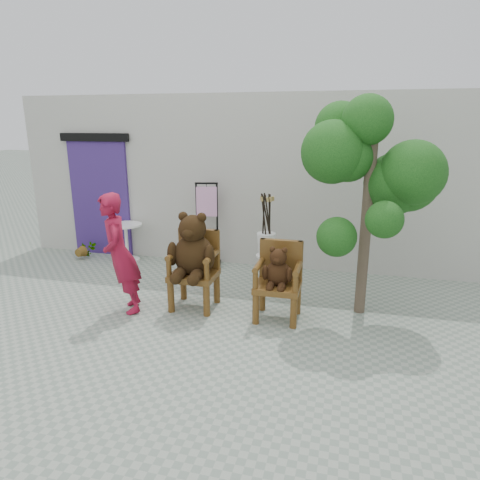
% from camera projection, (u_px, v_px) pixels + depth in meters
% --- Properties ---
extents(ground_plane, '(60.00, 60.00, 0.00)m').
position_uv_depth(ground_plane, '(207.00, 328.00, 5.40)').
color(ground_plane, gray).
rests_on(ground_plane, ground).
extents(back_wall, '(9.00, 1.00, 3.00)m').
position_uv_depth(back_wall, '(259.00, 179.00, 7.90)').
color(back_wall, '#B7B5AB').
rests_on(back_wall, ground).
extents(doorway, '(1.40, 0.11, 2.33)m').
position_uv_depth(doorway, '(100.00, 195.00, 8.21)').
color(doorway, '#3B236B').
rests_on(doorway, ground).
extents(chair_big, '(0.66, 0.72, 1.36)m').
position_uv_depth(chair_big, '(194.00, 255.00, 5.85)').
color(chair_big, '#4E3010').
rests_on(chair_big, ground).
extents(chair_small, '(0.58, 0.54, 1.02)m').
position_uv_depth(chair_small, '(278.00, 274.00, 5.56)').
color(chair_small, '#4E3010').
rests_on(chair_small, ground).
extents(person, '(0.64, 0.71, 1.64)m').
position_uv_depth(person, '(120.00, 254.00, 5.69)').
color(person, maroon).
rests_on(person, ground).
extents(cafe_table, '(0.60, 0.60, 0.70)m').
position_uv_depth(cafe_table, '(126.00, 238.00, 7.95)').
color(cafe_table, white).
rests_on(cafe_table, ground).
extents(display_stand, '(0.51, 0.44, 1.51)m').
position_uv_depth(display_stand, '(207.00, 235.00, 7.62)').
color(display_stand, black).
rests_on(display_stand, ground).
extents(stool_bucket, '(0.32, 0.32, 1.45)m').
position_uv_depth(stool_bucket, '(266.00, 244.00, 6.83)').
color(stool_bucket, white).
rests_on(stool_bucket, ground).
extents(tree, '(1.79, 1.39, 2.86)m').
position_uv_depth(tree, '(376.00, 167.00, 5.39)').
color(tree, '#413327').
rests_on(tree, ground).
extents(potted_plant, '(0.35, 0.32, 0.36)m').
position_uv_depth(potted_plant, '(85.00, 249.00, 8.16)').
color(potted_plant, '#103C10').
rests_on(potted_plant, ground).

